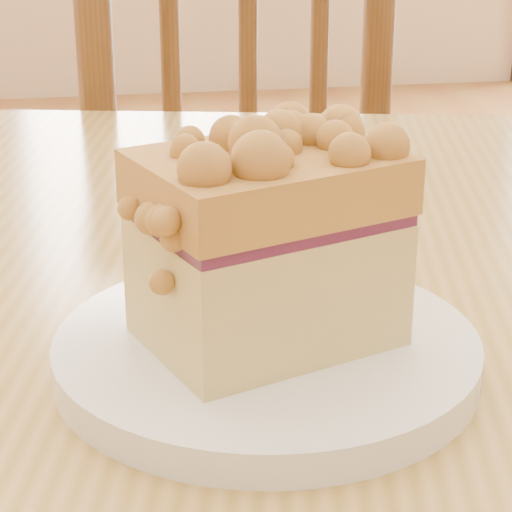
{
  "coord_description": "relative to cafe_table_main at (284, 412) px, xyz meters",
  "views": [
    {
      "loc": [
        -0.22,
        -0.45,
        0.98
      ],
      "look_at": [
        -0.14,
        0.0,
        0.8
      ],
      "focal_mm": 70.0,
      "sensor_mm": 36.0,
      "label": 1
    }
  ],
  "objects": [
    {
      "name": "cake_slice",
      "position": [
        -0.04,
        -0.13,
        0.17
      ],
      "size": [
        0.13,
        0.12,
        0.11
      ],
      "rotation": [
        0.0,
        0.0,
        0.36
      ],
      "color": "tan",
      "rests_on": "plate"
    },
    {
      "name": "plate",
      "position": [
        -0.04,
        -0.13,
        0.11
      ],
      "size": [
        0.2,
        0.2,
        0.02
      ],
      "color": "white",
      "rests_on": "cafe_table_main"
    },
    {
      "name": "cafe_table_main",
      "position": [
        0.0,
        0.0,
        0.0
      ],
      "size": [
        1.3,
        1.0,
        0.75
      ],
      "rotation": [
        0.0,
        0.0,
        -0.22
      ],
      "color": "#B38E45",
      "rests_on": "ground"
    },
    {
      "name": "cafe_chair_main",
      "position": [
        0.0,
        0.65,
        -0.17
      ],
      "size": [
        0.55,
        0.55,
        0.95
      ],
      "rotation": [
        0.0,
        0.0,
        3.51
      ],
      "color": "#593718",
      "rests_on": "ground"
    }
  ]
}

